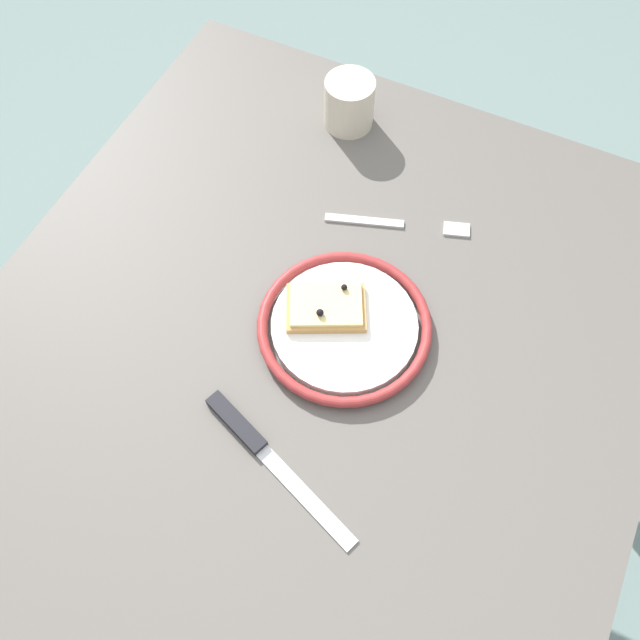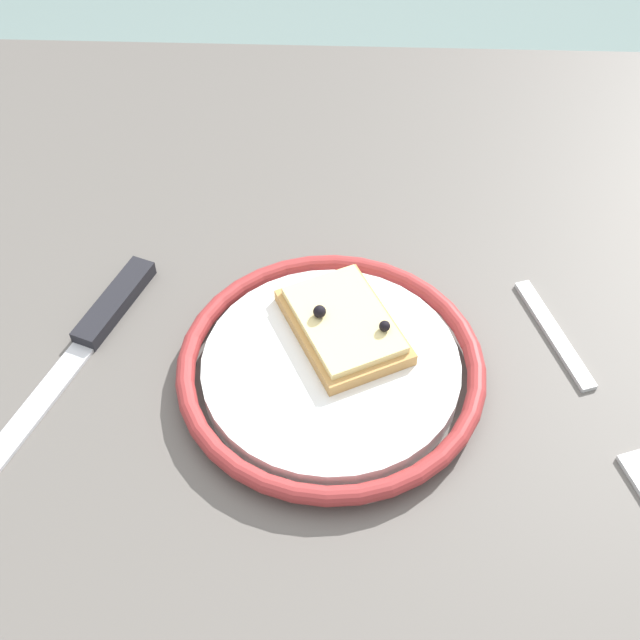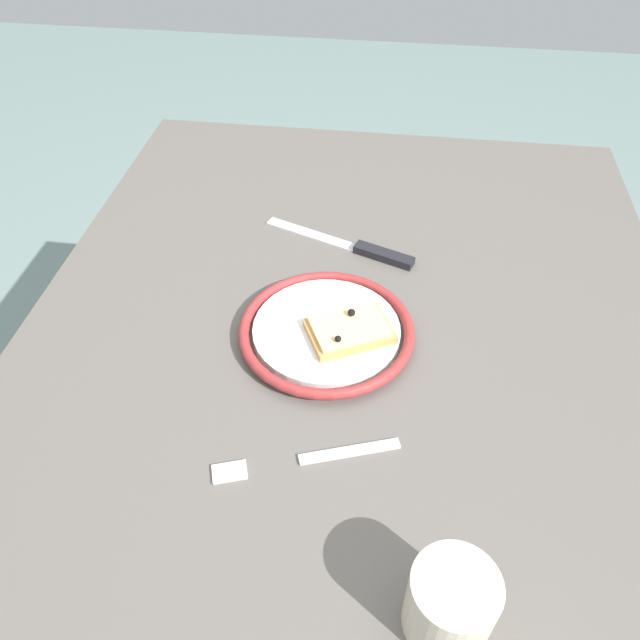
{
  "view_description": "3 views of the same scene",
  "coord_description": "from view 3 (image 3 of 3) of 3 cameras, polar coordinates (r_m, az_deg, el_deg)",
  "views": [
    {
      "loc": [
        0.33,
        0.18,
        1.51
      ],
      "look_at": [
        -0.04,
        0.0,
        0.76
      ],
      "focal_mm": 38.76,
      "sensor_mm": 36.0,
      "label": 1
    },
    {
      "loc": [
        -0.06,
        0.38,
        1.2
      ],
      "look_at": [
        -0.05,
        0.01,
        0.77
      ],
      "focal_mm": 45.4,
      "sensor_mm": 36.0,
      "label": 2
    },
    {
      "loc": [
        -0.6,
        -0.04,
        1.29
      ],
      "look_at": [
        -0.04,
        0.04,
        0.75
      ],
      "focal_mm": 34.68,
      "sensor_mm": 36.0,
      "label": 3
    }
  ],
  "objects": [
    {
      "name": "knife",
      "position": [
        0.91,
        4.01,
        6.53
      ],
      "size": [
        0.1,
        0.23,
        0.01
      ],
      "color": "silver",
      "rests_on": "dining_table"
    },
    {
      "name": "ground_plane",
      "position": [
        1.42,
        1.94,
        -21.0
      ],
      "size": [
        6.0,
        6.0,
        0.0
      ],
      "primitive_type": "plane",
      "color": "slate"
    },
    {
      "name": "plate",
      "position": [
        0.78,
        0.6,
        -1.02
      ],
      "size": [
        0.22,
        0.22,
        0.02
      ],
      "color": "white",
      "rests_on": "dining_table"
    },
    {
      "name": "cup",
      "position": [
        0.57,
        11.92,
        -24.26
      ],
      "size": [
        0.07,
        0.07,
        0.08
      ],
      "primitive_type": "cylinder",
      "color": "beige",
      "rests_on": "dining_table"
    },
    {
      "name": "pizza_slice_near",
      "position": [
        0.76,
        2.46,
        -0.88
      ],
      "size": [
        0.11,
        0.12,
        0.03
      ],
      "color": "tan",
      "rests_on": "plate"
    },
    {
      "name": "dining_table",
      "position": [
        0.89,
        2.9,
        -3.59
      ],
      "size": [
        0.99,
        0.85,
        0.73
      ],
      "color": "#5B5651",
      "rests_on": "ground_plane"
    },
    {
      "name": "fork",
      "position": [
        0.67,
        -1.36,
        -12.71
      ],
      "size": [
        0.08,
        0.2,
        0.0
      ],
      "color": "silver",
      "rests_on": "dining_table"
    }
  ]
}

